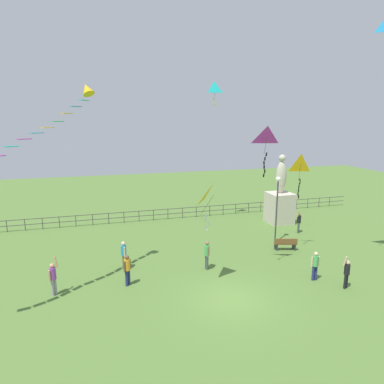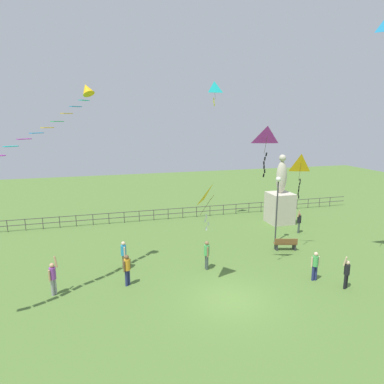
# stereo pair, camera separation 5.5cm
# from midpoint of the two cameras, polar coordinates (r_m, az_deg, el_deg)

# --- Properties ---
(ground_plane) EXTENTS (80.00, 80.00, 0.00)m
(ground_plane) POSITION_cam_midpoint_polar(r_m,az_deg,el_deg) (17.12, 6.64, -17.74)
(ground_plane) COLOR #517533
(statue_monument) EXTENTS (1.93, 1.93, 5.77)m
(statue_monument) POSITION_cam_midpoint_polar(r_m,az_deg,el_deg) (28.94, 14.82, -1.73)
(statue_monument) COLOR beige
(statue_monument) RESTS_ON ground_plane
(lamppost) EXTENTS (0.36, 0.36, 4.72)m
(lamppost) POSITION_cam_midpoint_polar(r_m,az_deg,el_deg) (23.93, 14.44, -0.55)
(lamppost) COLOR #38383D
(lamppost) RESTS_ON ground_plane
(park_bench) EXTENTS (1.55, 0.80, 0.85)m
(park_bench) POSITION_cam_midpoint_polar(r_m,az_deg,el_deg) (23.34, 15.71, -8.47)
(park_bench) COLOR brown
(park_bench) RESTS_ON ground_plane
(person_0) EXTENTS (0.31, 0.50, 1.69)m
(person_0) POSITION_cam_midpoint_polar(r_m,az_deg,el_deg) (20.04, -11.49, -10.19)
(person_0) COLOR brown
(person_0) RESTS_ON ground_plane
(person_1) EXTENTS (0.45, 0.44, 1.97)m
(person_1) POSITION_cam_midpoint_polar(r_m,az_deg,el_deg) (18.27, -22.54, -13.13)
(person_1) COLOR #99999E
(person_1) RESTS_ON ground_plane
(person_2) EXTENTS (0.43, 0.40, 1.85)m
(person_2) POSITION_cam_midpoint_polar(r_m,az_deg,el_deg) (26.97, 17.84, -4.76)
(person_2) COLOR #3F4C47
(person_2) RESTS_ON ground_plane
(person_3) EXTENTS (0.48, 0.28, 1.79)m
(person_3) POSITION_cam_midpoint_polar(r_m,az_deg,el_deg) (19.29, 24.94, -12.29)
(person_3) COLOR black
(person_3) RESTS_ON ground_plane
(person_4) EXTENTS (0.40, 0.38, 1.69)m
(person_4) POSITION_cam_midpoint_polar(r_m,az_deg,el_deg) (18.16, -10.90, -12.59)
(person_4) COLOR navy
(person_4) RESTS_ON ground_plane
(person_5) EXTENTS (0.32, 0.52, 1.72)m
(person_5) POSITION_cam_midpoint_polar(r_m,az_deg,el_deg) (19.65, 2.61, -10.37)
(person_5) COLOR #3F4C47
(person_5) RESTS_ON ground_plane
(person_6) EXTENTS (0.49, 0.30, 1.62)m
(person_6) POSITION_cam_midpoint_polar(r_m,az_deg,el_deg) (19.54, 20.32, -11.45)
(person_6) COLOR navy
(person_6) RESTS_ON ground_plane
(kite_0) EXTENTS (0.90, 0.64, 1.89)m
(kite_0) POSITION_cam_midpoint_polar(r_m,az_deg,el_deg) (27.82, 3.86, 17.21)
(kite_0) COLOR #19B2B2
(kite_1) EXTENTS (1.02, 0.60, 2.89)m
(kite_1) POSITION_cam_midpoint_polar(r_m,az_deg,el_deg) (21.99, 18.13, 4.40)
(kite_1) COLOR yellow
(kite_2) EXTENTS (1.15, 1.24, 2.40)m
(kite_2) POSITION_cam_midpoint_polar(r_m,az_deg,el_deg) (16.49, 3.77, -0.69)
(kite_2) COLOR yellow
(kite_3) EXTENTS (1.16, 0.99, 2.62)m
(kite_3) POSITION_cam_midpoint_polar(r_m,az_deg,el_deg) (17.80, 12.77, 8.88)
(kite_3) COLOR #B22DB2
(streamer_kite) EXTENTS (6.24, 4.99, 4.40)m
(streamer_kite) POSITION_cam_midpoint_polar(r_m,az_deg,el_deg) (17.85, -19.21, 14.80)
(streamer_kite) COLOR yellow
(waterfront_railing) EXTENTS (36.02, 0.06, 0.95)m
(waterfront_railing) POSITION_cam_midpoint_polar(r_m,az_deg,el_deg) (29.31, -4.21, -3.49)
(waterfront_railing) COLOR #4C4742
(waterfront_railing) RESTS_ON ground_plane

